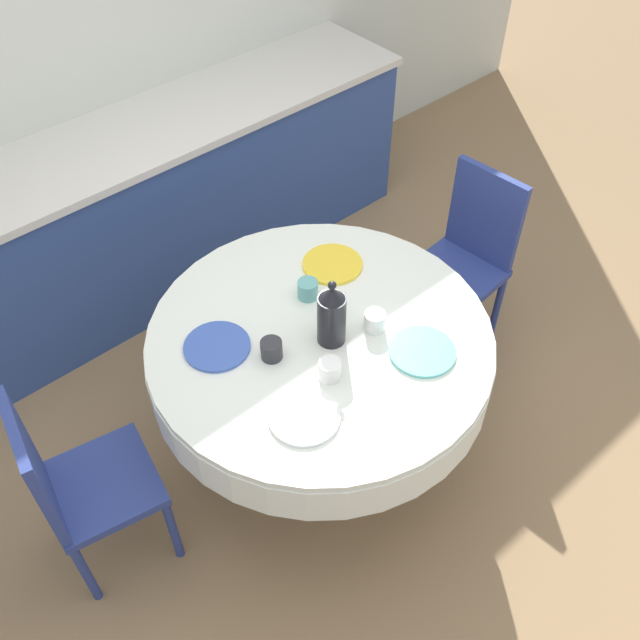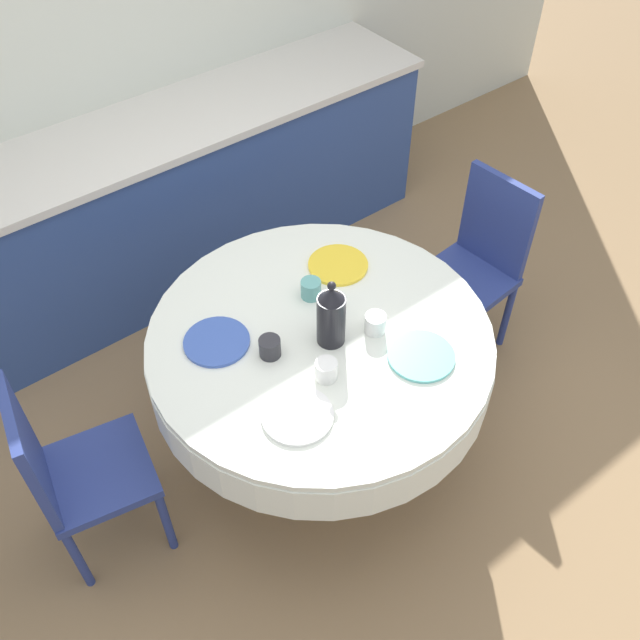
# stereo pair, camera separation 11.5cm
# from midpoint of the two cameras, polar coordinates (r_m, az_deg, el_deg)

# --- Properties ---
(ground_plane) EXTENTS (12.00, 12.00, 0.00)m
(ground_plane) POSITION_cam_midpoint_polar(r_m,az_deg,el_deg) (3.40, 0.98, -9.87)
(ground_plane) COLOR #8E704C
(wall_back) EXTENTS (7.00, 0.05, 2.60)m
(wall_back) POSITION_cam_midpoint_polar(r_m,az_deg,el_deg) (3.79, -17.12, 20.84)
(wall_back) COLOR beige
(wall_back) RESTS_ON ground_plane
(kitchen_counter) EXTENTS (3.24, 0.64, 0.95)m
(kitchen_counter) POSITION_cam_midpoint_polar(r_m,az_deg,el_deg) (3.94, -12.43, 8.60)
(kitchen_counter) COLOR #2D4784
(kitchen_counter) RESTS_ON ground_plane
(dining_table) EXTENTS (1.38, 1.38, 0.77)m
(dining_table) POSITION_cam_midpoint_polar(r_m,az_deg,el_deg) (2.89, 1.14, -2.79)
(dining_table) COLOR tan
(dining_table) RESTS_ON ground_plane
(chair_left) EXTENTS (0.43, 0.43, 0.96)m
(chair_left) POSITION_cam_midpoint_polar(r_m,az_deg,el_deg) (3.55, 13.40, 4.66)
(chair_left) COLOR navy
(chair_left) RESTS_ON ground_plane
(chair_right) EXTENTS (0.47, 0.47, 0.96)m
(chair_right) POSITION_cam_midpoint_polar(r_m,az_deg,el_deg) (2.84, -18.14, -11.33)
(chair_right) COLOR navy
(chair_right) RESTS_ON ground_plane
(plate_near_left) EXTENTS (0.26, 0.26, 0.01)m
(plate_near_left) POSITION_cam_midpoint_polar(r_m,az_deg,el_deg) (2.54, -0.51, -7.66)
(plate_near_left) COLOR white
(plate_near_left) RESTS_ON dining_table
(cup_near_left) EXTENTS (0.08, 0.08, 0.08)m
(cup_near_left) POSITION_cam_midpoint_polar(r_m,az_deg,el_deg) (2.62, 1.76, -4.05)
(cup_near_left) COLOR white
(cup_near_left) RESTS_ON dining_table
(plate_near_right) EXTENTS (0.26, 0.26, 0.01)m
(plate_near_right) POSITION_cam_midpoint_polar(r_m,az_deg,el_deg) (2.74, 9.29, -2.89)
(plate_near_right) COLOR #60BCB7
(plate_near_right) RESTS_ON dining_table
(cup_near_right) EXTENTS (0.08, 0.08, 0.08)m
(cup_near_right) POSITION_cam_midpoint_polar(r_m,az_deg,el_deg) (2.79, 5.62, -0.30)
(cup_near_right) COLOR white
(cup_near_right) RESTS_ON dining_table
(plate_far_left) EXTENTS (0.26, 0.26, 0.01)m
(plate_far_left) POSITION_cam_midpoint_polar(r_m,az_deg,el_deg) (2.78, -7.09, -1.76)
(plate_far_left) COLOR #3856AD
(plate_far_left) RESTS_ON dining_table
(cup_far_left) EXTENTS (0.08, 0.08, 0.08)m
(cup_far_left) POSITION_cam_midpoint_polar(r_m,az_deg,el_deg) (2.70, -2.82, -2.22)
(cup_far_left) COLOR #28282D
(cup_far_left) RESTS_ON dining_table
(plate_far_right) EXTENTS (0.26, 0.26, 0.01)m
(plate_far_right) POSITION_cam_midpoint_polar(r_m,az_deg,el_deg) (3.07, 2.53, 4.40)
(plate_far_right) COLOR yellow
(plate_far_right) RESTS_ON dining_table
(cup_far_right) EXTENTS (0.08, 0.08, 0.08)m
(cup_far_right) POSITION_cam_midpoint_polar(r_m,az_deg,el_deg) (2.91, 0.40, 2.48)
(cup_far_right) COLOR #5BA39E
(cup_far_right) RESTS_ON dining_table
(coffee_carafe) EXTENTS (0.11, 0.11, 0.31)m
(coffee_carafe) POSITION_cam_midpoint_polar(r_m,az_deg,el_deg) (2.68, 2.13, 0.32)
(coffee_carafe) COLOR black
(coffee_carafe) RESTS_ON dining_table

